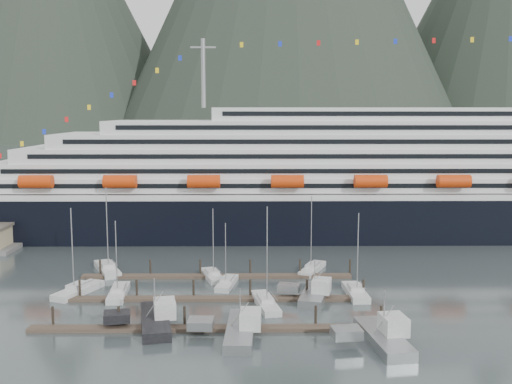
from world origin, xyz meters
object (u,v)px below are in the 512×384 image
trawler_a (154,319)px  sailboat_c (227,284)px  sailboat_d (265,303)px  trawler_c (239,329)px  cruise_ship (371,184)px  sailboat_a (78,291)px  sailboat_b (118,293)px  trawler_e (314,294)px  sailboat_e (107,269)px  trawler_d (382,337)px  sailboat_f (212,276)px  sailboat_h (356,293)px  sailboat_g (312,269)px

trawler_a → sailboat_c: bearing=-37.3°
sailboat_d → trawler_c: bearing=151.2°
cruise_ship → sailboat_a: 75.67m
sailboat_b → trawler_e: bearing=-98.6°
sailboat_e → trawler_d: 55.69m
cruise_ship → sailboat_f: size_ratio=15.96×
sailboat_b → sailboat_h: size_ratio=0.91×
sailboat_b → trawler_e: sailboat_b is taller
sailboat_g → trawler_e: size_ratio=1.29×
sailboat_c → trawler_c: size_ratio=0.82×
sailboat_a → trawler_d: sailboat_a is taller
sailboat_g → trawler_d: bearing=-148.8°
trawler_a → cruise_ship: bearing=-45.0°
sailboat_b → sailboat_d: size_ratio=0.81×
cruise_ship → sailboat_d: bearing=-116.0°
trawler_a → trawler_d: trawler_d is taller
sailboat_e → trawler_c: sailboat_e is taller
sailboat_f → sailboat_e: bearing=59.3°
cruise_ship → sailboat_g: size_ratio=14.30×
sailboat_c → trawler_a: bearing=163.4°
sailboat_h → trawler_c: 25.32m
cruise_ship → sailboat_e: 66.58m
sailboat_b → sailboat_e: 15.48m
sailboat_c → sailboat_e: bearing=77.3°
sailboat_d → sailboat_f: sailboat_d is taller
sailboat_c → trawler_c: bearing=-164.2°
trawler_a → trawler_c: size_ratio=1.01×
sailboat_b → sailboat_h: bearing=-94.9°
sailboat_e → trawler_a: size_ratio=1.17×
sailboat_h → trawler_e: size_ratio=1.23×
sailboat_f → trawler_a: (-6.56, -23.66, 0.51)m
sailboat_g → trawler_c: (-13.00, -31.95, 0.47)m
sailboat_e → trawler_c: size_ratio=1.18×
sailboat_c → sailboat_d: bearing=-140.0°
sailboat_b → trawler_a: sailboat_b is taller
sailboat_d → trawler_a: 17.71m
sailboat_b → sailboat_e: bearing=15.0°
sailboat_a → sailboat_c: size_ratio=1.30×
sailboat_b → trawler_c: sailboat_b is taller
sailboat_e → sailboat_f: bearing=-127.3°
sailboat_e → sailboat_h: size_ratio=1.16×
sailboat_b → sailboat_c: 18.05m
sailboat_g → sailboat_c: bearing=143.2°
sailboat_c → trawler_d: 33.17m
cruise_ship → sailboat_h: cruise_ship is taller
sailboat_g → sailboat_h: bearing=-137.0°
sailboat_b → trawler_d: sailboat_b is taller
sailboat_e → sailboat_f: 20.23m
sailboat_f → cruise_ship: bearing=-59.8°
sailboat_c → sailboat_g: (15.50, 9.20, 0.02)m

